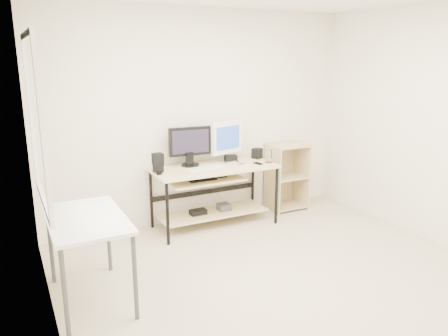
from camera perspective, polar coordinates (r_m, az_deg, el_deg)
room at (r=3.67m, az=7.78°, el=3.08°), size 4.01×4.01×2.62m
desk at (r=5.27m, az=-1.52°, el=-2.06°), size 1.50×0.65×0.75m
side_table at (r=3.80m, az=-17.48°, el=-7.26°), size 0.60×1.00×0.75m
shelf_unit at (r=6.01m, az=7.98°, el=-1.01°), size 0.50×0.40×0.90m
black_monitor at (r=5.22m, az=-4.47°, el=3.18°), size 0.52×0.21×0.47m
white_imac at (r=5.40m, az=0.41°, el=3.86°), size 0.47×0.17×0.51m
keyboard at (r=5.15m, az=-2.49°, el=0.05°), size 0.46×0.19×0.02m
mouse at (r=5.37m, az=2.29°, el=0.82°), size 0.08×0.13×0.04m
center_speaker at (r=5.47m, az=0.88°, el=1.25°), size 0.16×0.08×0.08m
speaker_left at (r=5.00m, az=-8.63°, el=0.74°), size 0.12×0.12×0.22m
speaker_right at (r=5.66m, az=4.34°, el=1.92°), size 0.14×0.14×0.13m
audio_controller at (r=5.21m, az=-4.52°, el=1.09°), size 0.09×0.06×0.17m
volume_puck at (r=4.93m, az=-8.46°, el=-0.68°), size 0.07×0.07×0.03m
smartphone at (r=5.37m, az=4.47°, el=0.59°), size 0.09×0.14×0.01m
coaster at (r=5.45m, az=5.86°, el=0.73°), size 0.13×0.13×0.01m
drinking_glass at (r=5.43m, az=5.88°, el=1.59°), size 0.10×0.10×0.16m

